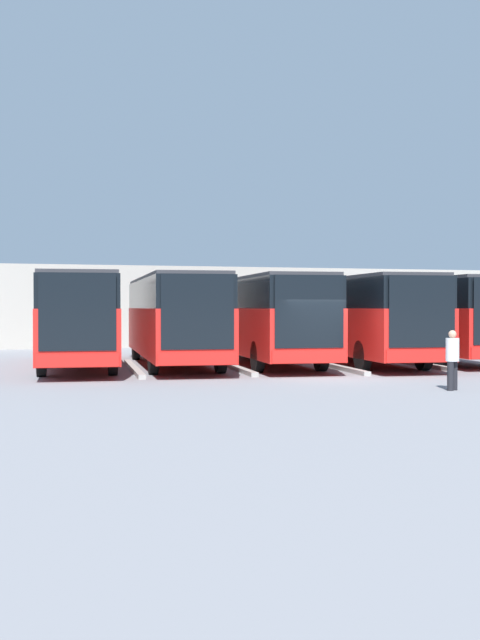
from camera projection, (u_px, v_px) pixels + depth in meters
name	position (u px, v px, depth m)	size (l,w,h in m)	color
ground_plane	(327.00, 378.00, 25.46)	(600.00, 600.00, 0.00)	gray
bus_0	(426.00, 316.00, 33.83)	(3.57, 12.70, 3.41)	red
curb_divider_0	(409.00, 362.00, 31.57)	(0.24, 7.48, 0.15)	#9E9E99
bus_1	(356.00, 316.00, 32.00)	(3.57, 12.70, 3.41)	red
curb_divider_1	(332.00, 366.00, 29.74)	(0.24, 7.48, 0.15)	#9E9E99
bus_2	(264.00, 316.00, 31.66)	(3.57, 12.70, 3.41)	red
curb_divider_2	(233.00, 366.00, 29.40)	(0.24, 7.48, 0.15)	#9E9E99
bus_3	(173.00, 317.00, 30.77)	(3.57, 12.70, 3.41)	red
curb_divider_3	(134.00, 368.00, 28.51)	(0.24, 7.48, 0.15)	#9E9E99
bus_4	(77.00, 317.00, 29.94)	(3.57, 12.70, 3.41)	red
pedestrian	(452.00, 358.00, 21.68)	(0.50, 0.50, 1.63)	black
station_building	(168.00, 306.00, 50.51)	(44.34, 14.06, 4.57)	#A8A399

